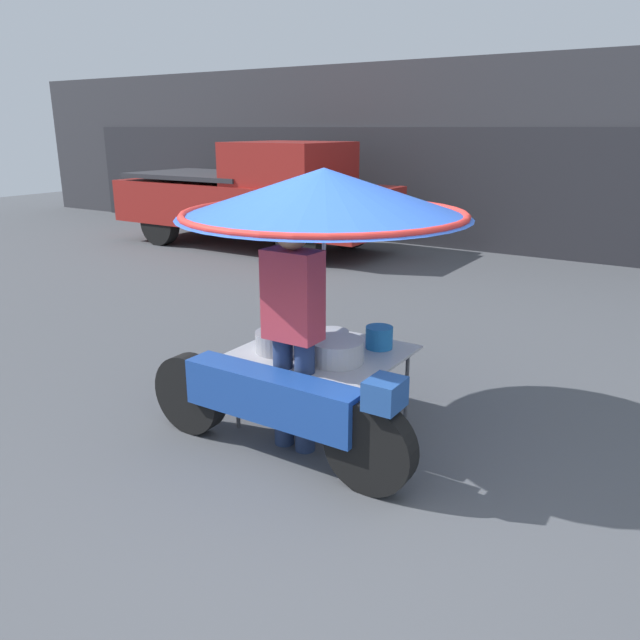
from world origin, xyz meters
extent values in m
plane|color=#4C4F54|center=(0.00, 0.00, 0.00)|extent=(36.00, 36.00, 0.00)
cube|color=#38383D|center=(0.00, 9.40, 1.68)|extent=(28.00, 2.00, 3.35)
cube|color=#28282D|center=(0.00, 8.37, 1.09)|extent=(23.80, 0.06, 2.18)
cylinder|color=black|center=(0.24, 0.32, 0.30)|extent=(0.60, 0.14, 0.60)
cylinder|color=black|center=(-1.26, 0.32, 0.30)|extent=(0.60, 0.14, 0.60)
cube|color=#1E479E|center=(-0.51, 0.32, 0.46)|extent=(1.33, 0.24, 0.32)
cube|color=#234C93|center=(0.33, 0.32, 0.68)|extent=(0.20, 0.24, 0.18)
cylinder|color=black|center=(-0.51, 1.27, 0.27)|extent=(0.54, 0.14, 0.54)
cylinder|color=#515156|center=(-0.02, 0.55, 0.28)|extent=(0.03, 0.03, 0.57)
cylinder|color=#515156|center=(-0.02, 1.39, 0.28)|extent=(0.03, 0.03, 0.57)
cylinder|color=#515156|center=(-1.00, 0.55, 0.28)|extent=(0.03, 0.03, 0.57)
cylinder|color=#515156|center=(-1.00, 1.39, 0.28)|extent=(0.03, 0.03, 0.57)
cube|color=#B2B2B7|center=(-0.51, 0.97, 0.58)|extent=(1.16, 1.00, 0.02)
cylinder|color=#B2B2B7|center=(-0.51, 0.97, 1.08)|extent=(0.03, 0.03, 0.99)
cone|color=blue|center=(-0.51, 0.97, 1.75)|extent=(2.06, 2.06, 0.33)
torus|color=red|center=(-0.51, 0.97, 1.60)|extent=(2.01, 2.01, 0.05)
cylinder|color=#939399|center=(-0.77, 0.80, 0.66)|extent=(0.39, 0.39, 0.15)
cylinder|color=#B7B7BC|center=(-0.31, 0.82, 0.67)|extent=(0.39, 0.39, 0.16)
cylinder|color=#B7B7BC|center=(-0.57, 1.17, 0.63)|extent=(0.28, 0.28, 0.08)
cylinder|color=#1E6BB2|center=(-0.19, 1.25, 0.67)|extent=(0.20, 0.20, 0.17)
cylinder|color=navy|center=(-0.57, 0.53, 0.41)|extent=(0.14, 0.14, 0.81)
cylinder|color=navy|center=(-0.39, 0.53, 0.41)|extent=(0.14, 0.14, 0.81)
cube|color=#C13847|center=(-0.48, 0.53, 1.11)|extent=(0.38, 0.22, 0.61)
sphere|color=tan|center=(-0.48, 0.53, 1.53)|extent=(0.22, 0.22, 0.22)
cylinder|color=black|center=(-3.98, 5.68, 0.41)|extent=(0.82, 0.24, 0.82)
cylinder|color=black|center=(-3.98, 7.31, 0.41)|extent=(0.82, 0.24, 0.82)
cylinder|color=black|center=(-7.23, 5.68, 0.41)|extent=(0.82, 0.24, 0.82)
cylinder|color=black|center=(-7.23, 7.31, 0.41)|extent=(0.82, 0.24, 0.82)
cube|color=#A3231E|center=(-5.60, 6.49, 0.80)|extent=(5.41, 1.91, 0.78)
cube|color=#A3231E|center=(-4.74, 6.49, 1.56)|extent=(1.84, 1.76, 0.74)
cube|color=#2D2D33|center=(-6.69, 6.49, 1.29)|extent=(2.82, 1.84, 0.08)
camera|label=1|loc=(1.83, -2.72, 2.18)|focal=35.00mm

